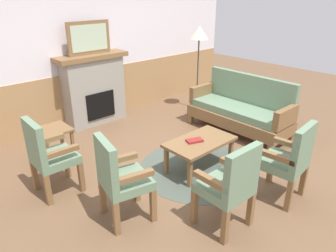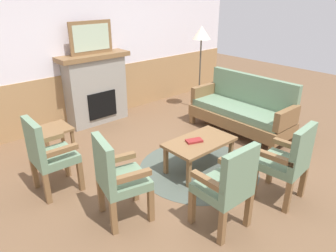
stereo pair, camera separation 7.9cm
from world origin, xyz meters
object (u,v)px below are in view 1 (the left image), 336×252
object	(u,v)px
book_on_table	(195,141)
armchair_front_center	(230,184)
floor_lamp_by_couch	(199,38)
couch	(241,110)
fireplace	(94,89)
framed_picture	(89,38)
armchair_near_fireplace	(119,176)
side_table	(54,136)
armchair_by_window_left	(48,154)
coffee_table	(200,144)
armchair_front_left	(289,159)

from	to	relation	value
book_on_table	armchair_front_center	distance (m)	1.18
floor_lamp_by_couch	couch	bearing A→B (deg)	-103.90
fireplace	framed_picture	distance (m)	0.91
armchair_near_fireplace	side_table	xyz separation A→B (m)	(0.00, 1.62, -0.10)
side_table	framed_picture	bearing A→B (deg)	38.26
couch	book_on_table	bearing A→B (deg)	-167.33
fireplace	armchair_front_center	size ratio (longest dim) A/B	1.33
floor_lamp_by_couch	armchair_by_window_left	bearing A→B (deg)	-166.52
armchair_near_fireplace	armchair_by_window_left	bearing A→B (deg)	109.20
framed_picture	couch	bearing A→B (deg)	-52.16
armchair_front_center	floor_lamp_by_couch	size ratio (longest dim) A/B	0.58
couch	coffee_table	size ratio (longest dim) A/B	1.88
book_on_table	floor_lamp_by_couch	size ratio (longest dim) A/B	0.13
couch	armchair_front_left	world-z (taller)	same
coffee_table	armchair_front_left	size ratio (longest dim) A/B	0.98
book_on_table	armchair_front_left	xyz separation A→B (m)	(0.33, -1.18, 0.08)
fireplace	coffee_table	size ratio (longest dim) A/B	1.35
framed_picture	armchair_front_center	size ratio (longest dim) A/B	0.82
armchair_front_center	floor_lamp_by_couch	xyz separation A→B (m)	(2.46, 2.70, 0.91)
fireplace	armchair_front_left	bearing A→B (deg)	-83.51
framed_picture	book_on_table	xyz separation A→B (m)	(0.08, -2.44, -1.10)
book_on_table	armchair_near_fireplace	distance (m)	1.34
armchair_near_fireplace	armchair_by_window_left	world-z (taller)	same
armchair_near_fireplace	armchair_by_window_left	xyz separation A→B (m)	(-0.34, 0.98, 0.00)
framed_picture	couch	size ratio (longest dim) A/B	0.44
fireplace	armchair_by_window_left	xyz separation A→B (m)	(-1.59, -1.62, -0.11)
side_table	floor_lamp_by_couch	xyz separation A→B (m)	(3.19, 0.21, 1.02)
framed_picture	floor_lamp_by_couch	size ratio (longest dim) A/B	0.48
couch	side_table	bearing A→B (deg)	158.76
framed_picture	armchair_by_window_left	size ratio (longest dim) A/B	0.82
fireplace	armchair_front_left	world-z (taller)	fireplace
armchair_by_window_left	fireplace	bearing A→B (deg)	45.59
side_table	fireplace	bearing A→B (deg)	38.25
framed_picture	armchair_near_fireplace	bearing A→B (deg)	-115.60
side_table	couch	bearing A→B (deg)	-21.24
coffee_table	floor_lamp_by_couch	xyz separation A→B (m)	(1.79, 1.70, 1.06)
fireplace	side_table	distance (m)	1.60
couch	book_on_table	distance (m)	1.59
armchair_front_left	floor_lamp_by_couch	bearing A→B (deg)	61.56
fireplace	coffee_table	xyz separation A→B (m)	(0.16, -2.47, -0.27)
side_table	floor_lamp_by_couch	size ratio (longest dim) A/B	0.33
armchair_front_left	armchair_front_center	world-z (taller)	same
framed_picture	side_table	size ratio (longest dim) A/B	1.45
couch	floor_lamp_by_couch	world-z (taller)	floor_lamp_by_couch
floor_lamp_by_couch	armchair_front_center	bearing A→B (deg)	-132.32
book_on_table	armchair_front_left	world-z (taller)	armchair_front_left
book_on_table	coffee_table	bearing A→B (deg)	-19.75
armchair_near_fireplace	floor_lamp_by_couch	world-z (taller)	floor_lamp_by_couch
couch	armchair_front_center	world-z (taller)	same
armchair_by_window_left	armchair_front_left	xyz separation A→B (m)	(2.00, -2.00, 0.00)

